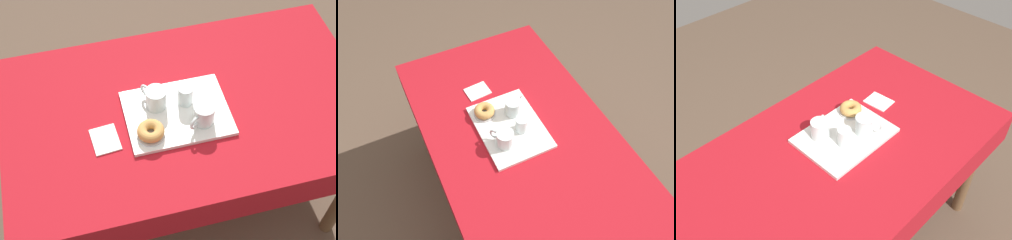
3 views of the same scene
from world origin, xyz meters
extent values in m
plane|color=brown|center=(0.00, 0.00, 0.00)|extent=(6.00, 6.00, 0.00)
cube|color=#A8141E|center=(0.00, 0.00, 0.75)|extent=(1.49, 0.89, 0.03)
cube|color=#A8141E|center=(0.00, -0.44, 0.67)|extent=(1.49, 0.01, 0.14)
cube|color=#A8141E|center=(0.00, 0.44, 0.67)|extent=(1.49, 0.01, 0.14)
cube|color=#A8141E|center=(-0.74, 0.00, 0.67)|extent=(0.01, 0.89, 0.14)
cylinder|color=brown|center=(-0.65, 0.35, 0.37)|extent=(0.06, 0.06, 0.74)
cylinder|color=brown|center=(0.65, 0.35, 0.37)|extent=(0.06, 0.06, 0.74)
cube|color=white|center=(-0.05, -0.03, 0.78)|extent=(0.41, 0.31, 0.02)
cylinder|color=silver|center=(0.03, -0.10, 0.83)|extent=(0.08, 0.08, 0.09)
cylinder|color=#B27523|center=(0.03, -0.10, 0.82)|extent=(0.07, 0.07, 0.06)
torus|color=silver|center=(-0.01, -0.14, 0.83)|extent=(0.05, 0.04, 0.06)
cylinder|color=silver|center=(-0.13, 0.02, 0.83)|extent=(0.08, 0.08, 0.09)
cylinder|color=#B27523|center=(-0.13, 0.02, 0.82)|extent=(0.07, 0.07, 0.06)
torus|color=silver|center=(-0.16, 0.06, 0.83)|extent=(0.04, 0.05, 0.06)
cylinder|color=silver|center=(-0.01, 0.01, 0.83)|extent=(0.06, 0.06, 0.09)
cylinder|color=silver|center=(-0.01, 0.01, 0.81)|extent=(0.05, 0.05, 0.03)
cylinder|color=silver|center=(-0.18, -0.12, 0.79)|extent=(0.11, 0.11, 0.01)
torus|color=tan|center=(-0.18, -0.12, 0.81)|extent=(0.10, 0.10, 0.04)
cube|color=white|center=(-0.35, -0.09, 0.77)|extent=(0.11, 0.13, 0.01)
camera|label=1|loc=(-0.38, -1.15, 2.30)|focal=51.71mm
camera|label=2|loc=(0.83, -0.48, 2.14)|focal=35.89mm
camera|label=3|loc=(0.82, 0.82, 1.98)|focal=40.43mm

